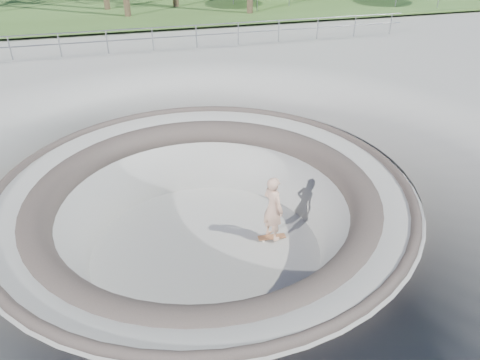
{
  "coord_description": "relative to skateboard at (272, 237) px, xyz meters",
  "views": [
    {
      "loc": [
        -1.61,
        -9.67,
        6.05
      ],
      "look_at": [
        1.0,
        0.26,
        -0.1
      ],
      "focal_mm": 35.0,
      "sensor_mm": 36.0,
      "label": 1
    }
  ],
  "objects": [
    {
      "name": "distant_hills",
      "position": [
        1.97,
        57.26,
        -5.18
      ],
      "size": [
        103.2,
        45.0,
        28.6
      ],
      "color": "brown",
      "rests_on": "ground"
    },
    {
      "name": "ground",
      "position": [
        -1.81,
        0.08,
        1.84
      ],
      "size": [
        180.0,
        180.0,
        0.0
      ],
      "primitive_type": "plane",
      "color": "gray",
      "rests_on": "ground"
    },
    {
      "name": "skateboard",
      "position": [
        0.0,
        0.0,
        0.0
      ],
      "size": [
        0.77,
        0.27,
        0.08
      ],
      "color": "#9A603D",
      "rests_on": "ground"
    },
    {
      "name": "safety_railing",
      "position": [
        -1.81,
        12.08,
        2.53
      ],
      "size": [
        25.0,
        0.06,
        1.03
      ],
      "color": "gray",
      "rests_on": "ground"
    },
    {
      "name": "skate_bowl",
      "position": [
        -1.81,
        0.08,
        0.01
      ],
      "size": [
        14.0,
        14.0,
        4.1
      ],
      "color": "gray",
      "rests_on": "ground"
    },
    {
      "name": "skater",
      "position": [
        -0.0,
        0.0,
        0.95
      ],
      "size": [
        0.68,
        0.8,
        1.86
      ],
      "primitive_type": "imported",
      "rotation": [
        0.0,
        0.0,
        1.98
      ],
      "color": "#D5A589",
      "rests_on": "skateboard"
    }
  ]
}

